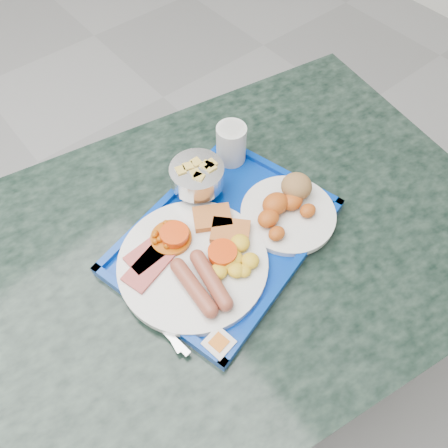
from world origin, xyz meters
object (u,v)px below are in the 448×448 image
(tray, at_px, (224,237))
(main_plate, at_px, (197,260))
(table, at_px, (219,286))
(fruit_bowl, at_px, (197,176))
(bread_plate, at_px, (288,207))
(juice_cup, at_px, (231,143))

(tray, relative_size, main_plate, 1.71)
(table, distance_m, main_plate, 0.22)
(tray, height_order, fruit_bowl, fruit_bowl)
(bread_plate, bearing_deg, tray, 163.86)
(tray, distance_m, fruit_bowl, 0.13)
(tray, bearing_deg, bread_plate, -16.14)
(tray, xyz_separation_m, fruit_bowl, (0.03, 0.12, 0.05))
(table, distance_m, tray, 0.19)
(main_plate, distance_m, juice_cup, 0.27)
(tray, relative_size, bread_plate, 2.52)
(tray, distance_m, main_plate, 0.08)
(bread_plate, bearing_deg, main_plate, 174.06)
(table, bearing_deg, tray, 3.84)
(main_plate, height_order, fruit_bowl, fruit_bowl)
(bread_plate, height_order, juice_cup, juice_cup)
(juice_cup, bearing_deg, fruit_bowl, -165.90)
(main_plate, bearing_deg, juice_cup, 36.74)
(fruit_bowl, xyz_separation_m, juice_cup, (0.11, 0.03, -0.00))
(tray, distance_m, juice_cup, 0.21)
(table, relative_size, bread_plate, 6.65)
(table, distance_m, juice_cup, 0.32)
(table, xyz_separation_m, bread_plate, (0.15, -0.04, 0.21))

